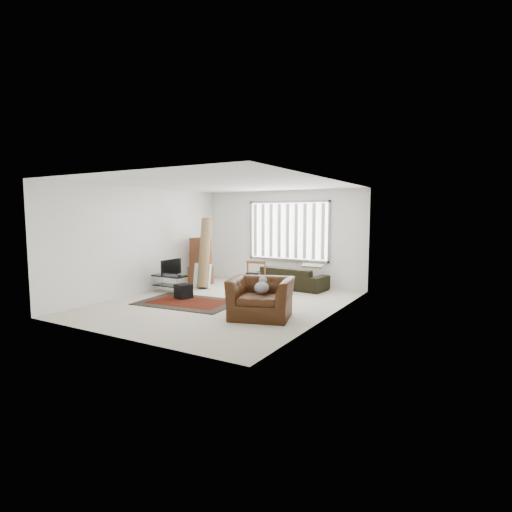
{
  "coord_description": "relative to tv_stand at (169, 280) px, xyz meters",
  "views": [
    {
      "loc": [
        5.15,
        -7.39,
        2.03
      ],
      "look_at": [
        0.47,
        0.65,
        1.05
      ],
      "focal_mm": 28.0,
      "sensor_mm": 36.0,
      "label": 1
    }
  ],
  "objects": [
    {
      "name": "room",
      "position": [
        1.98,
        0.18,
        1.43
      ],
      "size": [
        6.0,
        6.02,
        2.71
      ],
      "color": "beige",
      "rests_on": "ground"
    },
    {
      "name": "persian_rug",
      "position": [
        1.22,
        -0.72,
        -0.32
      ],
      "size": [
        2.34,
        1.67,
        0.02
      ],
      "color": "black",
      "rests_on": "ground"
    },
    {
      "name": "tv_stand",
      "position": [
        0.0,
        0.0,
        0.0
      ],
      "size": [
        0.9,
        0.41,
        0.45
      ],
      "color": "black",
      "rests_on": "ground"
    },
    {
      "name": "tv",
      "position": [
        -0.0,
        0.0,
        0.34
      ],
      "size": [
        0.09,
        0.73,
        0.42
      ],
      "primitive_type": "imported",
      "rotation": [
        0.0,
        0.0,
        1.57
      ],
      "color": "black",
      "rests_on": "tv_stand"
    },
    {
      "name": "subwoofer",
      "position": [
        0.85,
        -0.44,
        -0.14
      ],
      "size": [
        0.42,
        0.42,
        0.34
      ],
      "primitive_type": "cube",
      "rotation": [
        0.0,
        0.0,
        -0.3
      ],
      "color": "black",
      "rests_on": "persian_rug"
    },
    {
      "name": "moving_boxes",
      "position": [
        -0.06,
        1.39,
        0.3
      ],
      "size": [
        0.63,
        0.59,
        1.35
      ],
      "color": "brown",
      "rests_on": "ground"
    },
    {
      "name": "white_flatpack",
      "position": [
        0.31,
        0.98,
        0.01
      ],
      "size": [
        0.53,
        0.19,
        0.67
      ],
      "primitive_type": "cube",
      "rotation": [
        -0.16,
        0.0,
        0.02
      ],
      "color": "silver",
      "rests_on": "ground"
    },
    {
      "name": "rolled_rug",
      "position": [
        0.36,
        1.04,
        0.64
      ],
      "size": [
        0.55,
        0.86,
        1.93
      ],
      "primitive_type": "cylinder",
      "rotation": [
        -0.28,
        0.0,
        0.36
      ],
      "color": "brown",
      "rests_on": "ground"
    },
    {
      "name": "sofa",
      "position": [
        2.48,
        2.12,
        0.06
      ],
      "size": [
        2.08,
        1.06,
        0.77
      ],
      "primitive_type": "imported",
      "rotation": [
        0.0,
        0.0,
        3.04
      ],
      "color": "black",
      "rests_on": "ground"
    },
    {
      "name": "side_chair",
      "position": [
        2.51,
        0.06,
        0.19
      ],
      "size": [
        0.6,
        0.6,
        0.94
      ],
      "rotation": [
        0.0,
        0.0,
        0.23
      ],
      "color": "#9F8268",
      "rests_on": "ground"
    },
    {
      "name": "armchair",
      "position": [
        3.32,
        -1.02,
        0.12
      ],
      "size": [
        1.46,
        1.35,
        0.89
      ],
      "rotation": [
        0.0,
        0.0,
        0.3
      ],
      "color": "#381C0B",
      "rests_on": "ground"
    }
  ]
}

